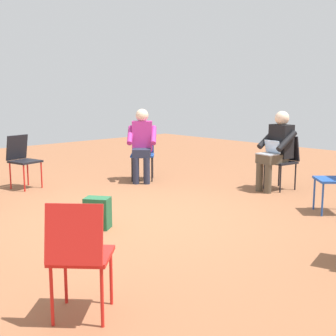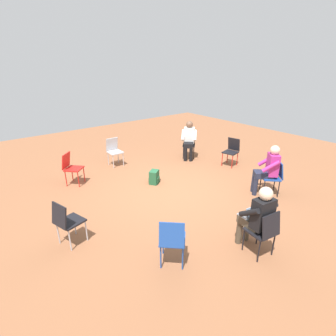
{
  "view_description": "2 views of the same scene",
  "coord_description": "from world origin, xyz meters",
  "px_view_note": "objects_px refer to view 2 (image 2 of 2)",
  "views": [
    {
      "loc": [
        -4.37,
        3.62,
        1.58
      ],
      "look_at": [
        -0.2,
        -0.34,
        0.6
      ],
      "focal_mm": 50.0,
      "sensor_mm": 36.0,
      "label": 1
    },
    {
      "loc": [
        -3.76,
        -4.53,
        3.04
      ],
      "look_at": [
        -0.18,
        -0.09,
        0.7
      ],
      "focal_mm": 28.0,
      "sensor_mm": 36.0,
      "label": 2
    }
  ],
  "objects_px": {
    "chair_northeast": "(189,143)",
    "chair_southwest": "(172,239)",
    "backpack_near_laptop_user": "(154,178)",
    "chair_southeast": "(274,175)",
    "chair_east": "(232,150)",
    "chair_south": "(264,230)",
    "chair_north": "(114,150)",
    "person_in_white": "(189,138)",
    "person_in_magenta": "(268,167)",
    "chair_northwest": "(71,166)",
    "person_with_laptop": "(257,215)",
    "chair_west": "(66,220)"
  },
  "relations": [
    {
      "from": "chair_northeast",
      "to": "chair_southwest",
      "type": "height_order",
      "value": "same"
    },
    {
      "from": "backpack_near_laptop_user",
      "to": "chair_northeast",
      "type": "bearing_deg",
      "value": 24.24
    },
    {
      "from": "chair_southeast",
      "to": "chair_east",
      "type": "relative_size",
      "value": 1.0
    },
    {
      "from": "chair_south",
      "to": "chair_north",
      "type": "bearing_deg",
      "value": 98.1
    },
    {
      "from": "chair_north",
      "to": "person_in_white",
      "type": "height_order",
      "value": "person_in_white"
    },
    {
      "from": "person_in_white",
      "to": "chair_north",
      "type": "bearing_deg",
      "value": 21.0
    },
    {
      "from": "chair_north",
      "to": "chair_southwest",
      "type": "bearing_deg",
      "value": 74.17
    },
    {
      "from": "chair_east",
      "to": "person_in_magenta",
      "type": "height_order",
      "value": "person_in_magenta"
    },
    {
      "from": "chair_northwest",
      "to": "chair_southwest",
      "type": "relative_size",
      "value": 1.0
    },
    {
      "from": "chair_northeast",
      "to": "chair_southwest",
      "type": "bearing_deg",
      "value": 89.63
    },
    {
      "from": "chair_north",
      "to": "person_with_laptop",
      "type": "height_order",
      "value": "person_with_laptop"
    },
    {
      "from": "chair_northwest",
      "to": "chair_southwest",
      "type": "bearing_deg",
      "value": 48.73
    },
    {
      "from": "chair_northwest",
      "to": "person_in_white",
      "type": "bearing_deg",
      "value": 129.54
    },
    {
      "from": "backpack_near_laptop_user",
      "to": "person_in_magenta",
      "type": "bearing_deg",
      "value": -50.86
    },
    {
      "from": "chair_southwest",
      "to": "backpack_near_laptop_user",
      "type": "distance_m",
      "value": 3.07
    },
    {
      "from": "chair_southeast",
      "to": "person_in_magenta",
      "type": "relative_size",
      "value": 0.69
    },
    {
      "from": "chair_west",
      "to": "chair_east",
      "type": "xyz_separation_m",
      "value": [
        5.31,
        0.68,
        0.0
      ]
    },
    {
      "from": "chair_west",
      "to": "person_in_white",
      "type": "bearing_deg",
      "value": 97.1
    },
    {
      "from": "chair_north",
      "to": "chair_northeast",
      "type": "height_order",
      "value": "same"
    },
    {
      "from": "person_in_white",
      "to": "chair_northwest",
      "type": "bearing_deg",
      "value": 38.38
    },
    {
      "from": "chair_south",
      "to": "chair_west",
      "type": "relative_size",
      "value": 1.0
    },
    {
      "from": "chair_southeast",
      "to": "chair_southwest",
      "type": "height_order",
      "value": "same"
    },
    {
      "from": "chair_west",
      "to": "person_with_laptop",
      "type": "bearing_deg",
      "value": 33.24
    },
    {
      "from": "person_in_magenta",
      "to": "chair_east",
      "type": "bearing_deg",
      "value": 17.11
    },
    {
      "from": "chair_south",
      "to": "person_in_magenta",
      "type": "relative_size",
      "value": 0.69
    },
    {
      "from": "person_with_laptop",
      "to": "person_in_white",
      "type": "height_order",
      "value": "same"
    },
    {
      "from": "chair_northwest",
      "to": "backpack_near_laptop_user",
      "type": "relative_size",
      "value": 2.36
    },
    {
      "from": "chair_northwest",
      "to": "backpack_near_laptop_user",
      "type": "bearing_deg",
      "value": 98.59
    },
    {
      "from": "chair_northeast",
      "to": "chair_west",
      "type": "relative_size",
      "value": 1.0
    },
    {
      "from": "chair_northwest",
      "to": "chair_southeast",
      "type": "height_order",
      "value": "same"
    },
    {
      "from": "chair_northeast",
      "to": "person_in_white",
      "type": "distance_m",
      "value": 0.26
    },
    {
      "from": "chair_northeast",
      "to": "chair_west",
      "type": "distance_m",
      "value": 5.25
    },
    {
      "from": "chair_southwest",
      "to": "backpack_near_laptop_user",
      "type": "height_order",
      "value": "chair_southwest"
    },
    {
      "from": "person_with_laptop",
      "to": "person_in_magenta",
      "type": "height_order",
      "value": "same"
    },
    {
      "from": "chair_west",
      "to": "person_in_magenta",
      "type": "bearing_deg",
      "value": 60.76
    },
    {
      "from": "chair_north",
      "to": "person_in_white",
      "type": "bearing_deg",
      "value": 156.79
    },
    {
      "from": "chair_west",
      "to": "chair_east",
      "type": "bearing_deg",
      "value": 81.79
    },
    {
      "from": "chair_northwest",
      "to": "chair_southwest",
      "type": "xyz_separation_m",
      "value": [
        0.14,
        -3.96,
        0.0
      ]
    },
    {
      "from": "person_with_laptop",
      "to": "backpack_near_laptop_user",
      "type": "xyz_separation_m",
      "value": [
        0.23,
        3.22,
        -0.53
      ]
    },
    {
      "from": "chair_northwest",
      "to": "person_in_magenta",
      "type": "relative_size",
      "value": 0.69
    },
    {
      "from": "person_with_laptop",
      "to": "chair_north",
      "type": "bearing_deg",
      "value": 98.37
    },
    {
      "from": "chair_northeast",
      "to": "chair_southwest",
      "type": "relative_size",
      "value": 1.0
    },
    {
      "from": "chair_south",
      "to": "chair_southwest",
      "type": "relative_size",
      "value": 1.0
    },
    {
      "from": "chair_northwest",
      "to": "person_with_laptop",
      "type": "height_order",
      "value": "person_with_laptop"
    },
    {
      "from": "chair_east",
      "to": "person_in_magenta",
      "type": "relative_size",
      "value": 0.69
    },
    {
      "from": "chair_southeast",
      "to": "chair_east",
      "type": "height_order",
      "value": "same"
    },
    {
      "from": "person_in_magenta",
      "to": "chair_southeast",
      "type": "bearing_deg",
      "value": -90.0
    },
    {
      "from": "chair_west",
      "to": "person_in_white",
      "type": "xyz_separation_m",
      "value": [
        4.7,
        1.95,
        0.2
      ]
    },
    {
      "from": "chair_south",
      "to": "chair_southwest",
      "type": "bearing_deg",
      "value": 158.69
    },
    {
      "from": "chair_southeast",
      "to": "person_in_white",
      "type": "relative_size",
      "value": 0.69
    }
  ]
}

